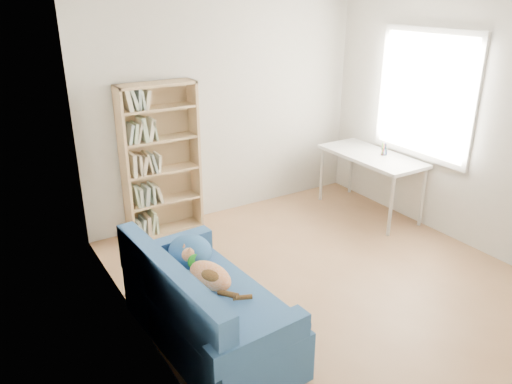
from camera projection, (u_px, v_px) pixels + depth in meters
ground at (330, 282)px, 4.74m from camera, size 4.00×4.00×0.00m
room_shell at (348, 110)px, 4.19m from camera, size 3.54×4.04×2.62m
sofa at (204, 306)px, 3.84m from camera, size 0.87×1.65×0.79m
bookshelf at (161, 166)px, 5.46m from camera, size 0.84×0.26×1.69m
desk at (371, 160)px, 5.98m from camera, size 0.60×1.32×0.75m
pen_cup at (384, 150)px, 5.92m from camera, size 0.08×0.08×0.15m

